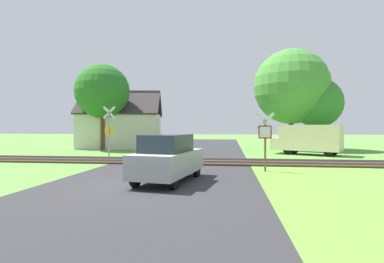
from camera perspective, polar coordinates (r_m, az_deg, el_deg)
The scene contains 11 objects.
ground_plane at distance 10.56m, azimuth -8.45°, elevation -10.39°, with size 160.00×160.00×0.00m, color #5B933D.
road_asphalt at distance 12.47m, azimuth -5.94°, elevation -8.66°, with size 7.81×80.00×0.01m, color #2D2D30.
rail_track at distance 17.55m, azimuth -2.04°, elevation -5.74°, with size 60.00×2.60×0.22m.
stop_sign_near at distance 14.28m, azimuth 13.75°, elevation -0.98°, with size 0.86×0.22×2.75m.
crossing_sign_far at distance 20.56m, azimuth -15.53°, elevation 0.50°, with size 0.88×0.13×3.48m.
house at distance 31.45m, azimuth -13.25°, elevation 0.46°, with size 8.87×7.84×5.85m.
tree_right at distance 29.79m, azimuth 18.39°, elevation 8.08°, with size 6.97×6.97×9.35m.
tree_far at distance 29.74m, azimuth 22.78°, elevation 5.03°, with size 4.50×4.50×6.56m.
tree_left at distance 28.79m, azimuth -16.70°, elevation 7.33°, with size 4.94×4.94×7.84m.
mail_truck at distance 23.99m, azimuth 21.26°, elevation -1.22°, with size 5.18×4.00×2.24m.
parked_car at distance 11.35m, azimuth -4.50°, elevation -5.05°, with size 2.29×4.22×1.78m.
Camera 1 is at (2.79, -9.98, 2.04)m, focal length 28.00 mm.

